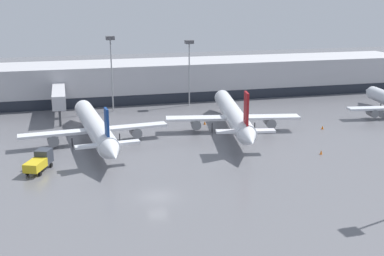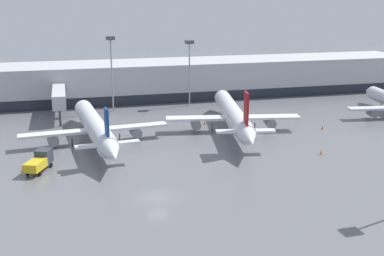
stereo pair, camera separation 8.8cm
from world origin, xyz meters
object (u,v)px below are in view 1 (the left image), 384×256
(traffic_cone_3, at_px, (322,127))
(parked_jet_3, at_px, (233,115))
(traffic_cone_0, at_px, (321,152))
(traffic_cone_1, at_px, (205,123))
(apron_light_mast_2, at_px, (189,53))
(apron_light_mast_5, at_px, (111,52))
(service_truck_0, at_px, (40,161))
(parked_jet_0, at_px, (95,127))

(traffic_cone_3, bearing_deg, parked_jet_3, 169.37)
(traffic_cone_0, bearing_deg, traffic_cone_1, 119.05)
(parked_jet_3, xyz_separation_m, traffic_cone_1, (-3.75, 6.04, -2.81))
(traffic_cone_0, xyz_separation_m, apron_light_mast_2, (-11.29, 40.95, 11.81))
(traffic_cone_0, bearing_deg, apron_light_mast_2, 105.41)
(traffic_cone_1, xyz_separation_m, traffic_cone_3, (20.84, -9.25, -0.03))
(traffic_cone_3, height_order, apron_light_mast_2, apron_light_mast_2)
(apron_light_mast_2, bearing_deg, traffic_cone_3, -54.57)
(apron_light_mast_5, bearing_deg, service_truck_0, -112.04)
(parked_jet_3, distance_m, traffic_cone_0, 19.41)
(parked_jet_3, xyz_separation_m, apron_light_mast_2, (-2.27, 23.99, 9.00))
(service_truck_0, height_order, apron_light_mast_5, apron_light_mast_5)
(apron_light_mast_5, bearing_deg, apron_light_mast_2, 6.41)
(parked_jet_3, relative_size, traffic_cone_1, 52.07)
(service_truck_0, relative_size, traffic_cone_3, 9.00)
(traffic_cone_3, bearing_deg, traffic_cone_1, 156.07)
(traffic_cone_0, bearing_deg, traffic_cone_3, 59.62)
(parked_jet_0, height_order, traffic_cone_3, parked_jet_0)
(traffic_cone_3, height_order, apron_light_mast_5, apron_light_mast_5)
(service_truck_0, distance_m, traffic_cone_3, 52.47)
(apron_light_mast_2, bearing_deg, parked_jet_0, -132.86)
(traffic_cone_0, bearing_deg, service_truck_0, 175.02)
(parked_jet_3, height_order, traffic_cone_3, parked_jet_3)
(traffic_cone_3, relative_size, apron_light_mast_2, 0.05)
(parked_jet_3, xyz_separation_m, traffic_cone_3, (17.08, -3.21, -2.84))
(traffic_cone_0, relative_size, apron_light_mast_2, 0.05)
(traffic_cone_0, distance_m, traffic_cone_1, 26.31)
(traffic_cone_1, height_order, apron_light_mast_5, apron_light_mast_5)
(traffic_cone_0, height_order, traffic_cone_1, traffic_cone_0)
(traffic_cone_1, bearing_deg, parked_jet_0, -161.70)
(parked_jet_3, relative_size, traffic_cone_3, 56.15)
(parked_jet_0, distance_m, service_truck_0, 14.92)
(traffic_cone_0, xyz_separation_m, apron_light_mast_5, (-29.21, 38.93, 12.81))
(service_truck_0, bearing_deg, traffic_cone_3, -55.60)
(service_truck_0, xyz_separation_m, traffic_cone_1, (30.67, 19.21, -1.12))
(service_truck_0, xyz_separation_m, apron_light_mast_5, (14.23, 35.15, 11.69))
(parked_jet_3, height_order, apron_light_mast_2, apron_light_mast_2)
(traffic_cone_1, xyz_separation_m, apron_light_mast_2, (1.49, 17.95, 11.81))
(service_truck_0, xyz_separation_m, traffic_cone_3, (51.50, 9.97, -1.15))
(traffic_cone_3, bearing_deg, apron_light_mast_2, 125.43)
(parked_jet_3, bearing_deg, traffic_cone_1, 42.64)
(traffic_cone_3, bearing_deg, apron_light_mast_5, 145.96)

